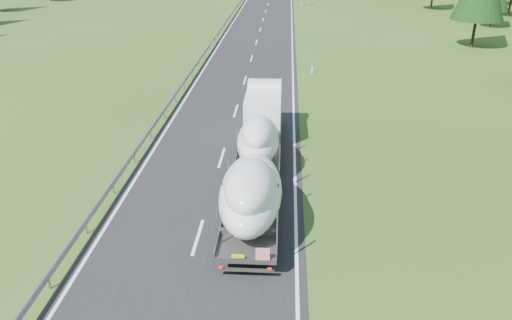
{
  "coord_description": "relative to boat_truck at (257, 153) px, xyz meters",
  "views": [
    {
      "loc": [
        3.94,
        -19.46,
        13.05
      ],
      "look_at": [
        2.44,
        4.71,
        1.9
      ],
      "focal_mm": 35.0,
      "sensor_mm": 36.0,
      "label": 1
    }
  ],
  "objects": [
    {
      "name": "boat_truck",
      "position": [
        0.0,
        0.0,
        0.0
      ],
      "size": [
        2.89,
        18.35,
        3.85
      ],
      "color": "white",
      "rests_on": "ground"
    },
    {
      "name": "ground",
      "position": [
        -2.44,
        -5.16,
        -2.09
      ],
      "size": [
        400.0,
        400.0,
        0.0
      ],
      "primitive_type": "plane",
      "color": "#2D4A18",
      "rests_on": "ground"
    }
  ]
}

